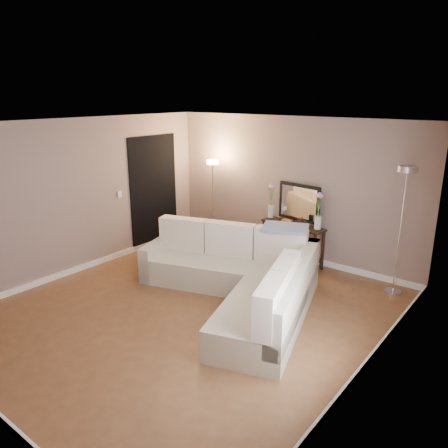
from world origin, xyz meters
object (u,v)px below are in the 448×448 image
Objects in this scene: sectional_sofa at (242,277)px; floor_lamp_lit at (213,186)px; floor_lamp_unlit at (403,205)px; console_table at (289,240)px.

floor_lamp_lit is at bearing 139.12° from sectional_sofa.
floor_lamp_unlit reaches higher than floor_lamp_lit.
sectional_sofa reaches higher than console_table.
console_table is at bearing 96.56° from sectional_sofa.
floor_lamp_unlit reaches higher than console_table.
sectional_sofa is 2.68m from floor_lamp_lit.
floor_lamp_lit reaches higher than sectional_sofa.
floor_lamp_unlit reaches higher than sectional_sofa.
floor_lamp_lit reaches higher than console_table.
floor_lamp_unlit is (3.65, -0.04, 0.18)m from floor_lamp_lit.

